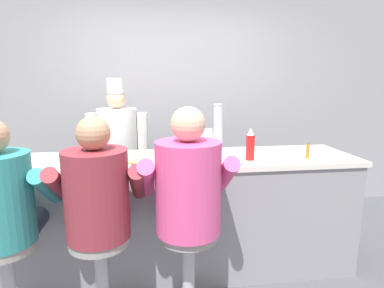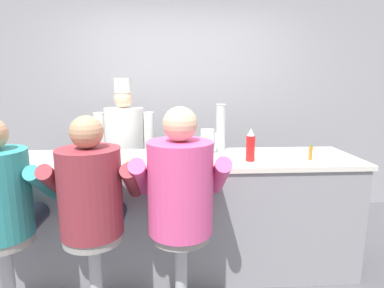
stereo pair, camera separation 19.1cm
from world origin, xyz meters
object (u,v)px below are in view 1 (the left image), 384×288
Objects in this scene: ketchup_bottle_red at (250,145)px; diner_seated_maroon at (98,202)px; water_pitcher_clear at (206,141)px; cup_stack_steel at (218,127)px; cook_in_whites_near at (118,148)px; mustard_bottle_yellow at (206,151)px; coffee_mug_white at (103,155)px; napkin_dispenser_chrome at (173,152)px; diner_seated_teal at (2,207)px; breakfast_plate at (135,164)px; diner_seated_pink at (188,194)px; hot_sauce_bottle_orange at (308,151)px; cereal_bowl at (11,167)px.

ketchup_bottle_red is 0.18× the size of diner_seated_maroon.
water_pitcher_clear is 0.15× the size of diner_seated_maroon.
cook_in_whites_near reaches higher than cup_stack_steel.
mustard_bottle_yellow is 1.73× the size of coffee_mug_white.
cook_in_whites_near is at bearing 137.54° from water_pitcher_clear.
mustard_bottle_yellow reaches higher than napkin_dispenser_chrome.
diner_seated_teal is at bearing -109.50° from cook_in_whites_near.
cook_in_whites_near is at bearing 101.65° from breakfast_plate.
coffee_mug_white is at bearing 177.92° from napkin_dispenser_chrome.
hot_sauce_bottle_orange is at bearing 25.11° from diner_seated_pink.
cereal_bowl is (-1.39, 0.00, -0.08)m from mustard_bottle_yellow.
ketchup_bottle_red is at bearing -65.70° from cup_stack_steel.
napkin_dispenser_chrome is at bearing -2.08° from coffee_mug_white.
cereal_bowl is 0.10× the size of diner_seated_maroon.
cook_in_whites_near reaches higher than coffee_mug_white.
breakfast_plate is (-1.39, -0.05, -0.05)m from hot_sauce_bottle_orange.
breakfast_plate is 0.88m from cup_stack_steel.
mustard_bottle_yellow is 1.39m from cereal_bowl.
diner_seated_maroon reaches higher than water_pitcher_clear.
mustard_bottle_yellow is 1.37m from diner_seated_teal.
cereal_bowl is at bearing -178.13° from breakfast_plate.
breakfast_plate is at bearing -177.78° from hot_sauce_bottle_orange.
water_pitcher_clear is 0.79× the size of breakfast_plate.
napkin_dispenser_chrome is (-1.09, 0.13, -0.00)m from hot_sauce_bottle_orange.
cup_stack_steel is 0.26× the size of cook_in_whites_near.
diner_seated_teal reaches higher than hot_sauce_bottle_orange.
cook_in_whites_near reaches higher than breakfast_plate.
diner_seated_pink is at bearing -114.64° from mustard_bottle_yellow.
hot_sauce_bottle_orange is 0.08× the size of cook_in_whites_near.
cook_in_whites_near is at bearing 87.80° from coffee_mug_white.
diner_seated_teal is at bearing -76.74° from cereal_bowl.
hot_sauce_bottle_orange is 1.68m from diner_seated_maroon.
breakfast_plate is (-0.60, -0.33, -0.09)m from water_pitcher_clear.
mustard_bottle_yellow is at bearing 29.10° from diner_seated_maroon.
cup_stack_steel is (0.73, 0.45, 0.20)m from breakfast_plate.
ketchup_bottle_red is 0.44m from cup_stack_steel.
breakfast_plate is 0.19× the size of diner_seated_maroon.
breakfast_plate is 2.08× the size of coffee_mug_white.
ketchup_bottle_red is 0.61× the size of cup_stack_steel.
diner_seated_maroon is at bearing -150.90° from mustard_bottle_yellow.
cup_stack_steel is 0.30× the size of diner_seated_maroon.
ketchup_bottle_red reaches higher than cereal_bowl.
hot_sauce_bottle_orange is 1.40m from breakfast_plate.
water_pitcher_clear is at bearing 160.96° from hot_sauce_bottle_orange.
coffee_mug_white is at bearing 163.56° from mustard_bottle_yellow.
mustard_bottle_yellow is 0.87m from diner_seated_maroon.
coffee_mug_white reaches higher than breakfast_plate.
napkin_dispenser_chrome is 1.24m from diner_seated_teal.
diner_seated_teal is 1.10m from diner_seated_pink.
diner_seated_pink reaches higher than hot_sauce_bottle_orange.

